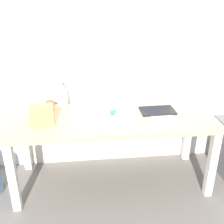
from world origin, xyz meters
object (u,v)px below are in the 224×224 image
at_px(beer_bottle, 65,98).
at_px(laptop_right, 157,105).
at_px(cardboard_box, 42,115).
at_px(coffee_mug, 50,105).
at_px(desk, 112,125).
at_px(computer_mouse, 113,112).

bearing_deg(beer_bottle, laptop_right, -10.75).
xyz_separation_m(beer_bottle, cardboard_box, (-0.18, -0.34, -0.02)).
xyz_separation_m(beer_bottle, coffee_mug, (-0.14, -0.05, -0.05)).
bearing_deg(coffee_mug, desk, -21.36).
distance_m(desk, laptop_right, 0.49).
distance_m(desk, computer_mouse, 0.13).
bearing_deg(beer_bottle, desk, -32.22).
bearing_deg(computer_mouse, desk, -73.61).
bearing_deg(desk, laptop_right, 13.71).
height_order(laptop_right, beer_bottle, beer_bottle).
xyz_separation_m(computer_mouse, coffee_mug, (-0.60, 0.16, 0.03)).
height_order(computer_mouse, coffee_mug, coffee_mug).
bearing_deg(coffee_mug, cardboard_box, -97.56).
xyz_separation_m(desk, computer_mouse, (0.02, 0.07, 0.11)).
distance_m(desk, coffee_mug, 0.65).
relative_size(desk, beer_bottle, 7.63).
xyz_separation_m(desk, laptop_right, (0.45, 0.11, 0.14)).
xyz_separation_m(beer_bottle, computer_mouse, (0.46, -0.21, -0.09)).
relative_size(cardboard_box, coffee_mug, 2.16).
height_order(laptop_right, computer_mouse, laptop_right).
relative_size(desk, computer_mouse, 19.09).
xyz_separation_m(desk, cardboard_box, (-0.63, -0.06, 0.17)).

